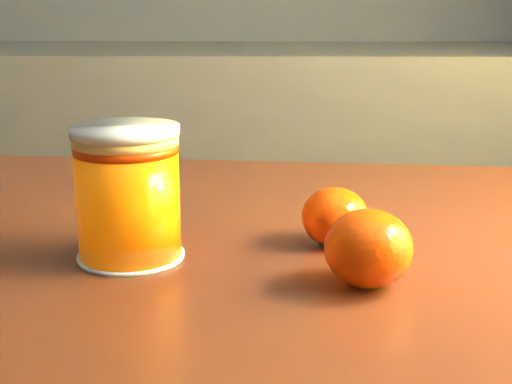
{
  "coord_description": "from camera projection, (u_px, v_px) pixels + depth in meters",
  "views": [
    {
      "loc": [
        0.77,
        -0.52,
        1.03
      ],
      "look_at": [
        0.76,
        0.07,
        0.87
      ],
      "focal_mm": 50.0,
      "sensor_mm": 36.0,
      "label": 1
    }
  ],
  "objects": [
    {
      "name": "orange_front",
      "position": [
        368.0,
        248.0,
        0.55
      ],
      "size": [
        0.09,
        0.09,
        0.06
      ],
      "primitive_type": "ellipsoid",
      "rotation": [
        0.0,
        0.0,
        0.39
      ],
      "color": "#DF3F04",
      "rests_on": "table"
    },
    {
      "name": "orange_back",
      "position": [
        335.0,
        217.0,
        0.64
      ],
      "size": [
        0.07,
        0.07,
        0.05
      ],
      "primitive_type": "ellipsoid",
      "rotation": [
        0.0,
        0.0,
        0.13
      ],
      "color": "#DF3F04",
      "rests_on": "table"
    },
    {
      "name": "kitchen_counter",
      "position": [
        4.0,
        205.0,
        2.07
      ],
      "size": [
        3.15,
        0.6,
        0.9
      ],
      "primitive_type": "cube",
      "color": "#4F4F54",
      "rests_on": "ground"
    },
    {
      "name": "table",
      "position": [
        281.0,
        367.0,
        0.64
      ],
      "size": [
        1.15,
        0.85,
        0.81
      ],
      "rotation": [
        0.0,
        0.0,
        -0.09
      ],
      "color": "#582716",
      "rests_on": "ground"
    },
    {
      "name": "juice_glass",
      "position": [
        128.0,
        194.0,
        0.6
      ],
      "size": [
        0.09,
        0.09,
        0.11
      ],
      "rotation": [
        0.0,
        0.0,
        0.04
      ],
      "color": "#FF6D05",
      "rests_on": "table"
    }
  ]
}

